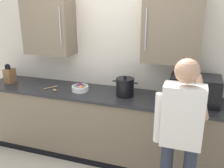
{
  "coord_description": "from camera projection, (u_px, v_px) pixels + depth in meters",
  "views": [
    {
      "loc": [
        1.08,
        -1.87,
        2.03
      ],
      "look_at": [
        0.15,
        0.88,
        1.07
      ],
      "focal_mm": 39.93,
      "sensor_mm": 36.0,
      "label": 1
    }
  ],
  "objects": [
    {
      "name": "back_wall_tiled",
      "position": [
        110.0,
        47.0,
        3.31
      ],
      "size": [
        4.12,
        0.44,
        2.76
      ],
      "color": "beige",
      "rests_on": "ground_plane"
    },
    {
      "name": "stock_pot",
      "position": [
        125.0,
        87.0,
        3.07
      ],
      "size": [
        0.32,
        0.23,
        0.26
      ],
      "color": "black",
      "rests_on": "counter_unit"
    },
    {
      "name": "fruit_bowl",
      "position": [
        80.0,
        88.0,
        3.25
      ],
      "size": [
        0.22,
        0.22,
        0.1
      ],
      "color": "white",
      "rests_on": "counter_unit"
    },
    {
      "name": "microwave_oven",
      "position": [
        192.0,
        90.0,
        2.85
      ],
      "size": [
        0.56,
        0.76,
        0.31
      ],
      "color": "black",
      "rests_on": "counter_unit"
    },
    {
      "name": "wooden_spoon",
      "position": [
        53.0,
        89.0,
        3.32
      ],
      "size": [
        0.21,
        0.19,
        0.02
      ],
      "color": "tan",
      "rests_on": "counter_unit"
    },
    {
      "name": "counter_unit",
      "position": [
        103.0,
        125.0,
        3.35
      ],
      "size": [
        3.37,
        0.63,
        0.92
      ],
      "color": "#756651",
      "rests_on": "ground_plane"
    },
    {
      "name": "knife_block",
      "position": [
        10.0,
        75.0,
        3.57
      ],
      "size": [
        0.11,
        0.15,
        0.28
      ],
      "color": "brown",
      "rests_on": "counter_unit"
    },
    {
      "name": "person_figure",
      "position": [
        181.0,
        132.0,
        2.14
      ],
      "size": [
        0.44,
        0.65,
        1.62
      ],
      "color": "#282D3D",
      "rests_on": "ground_plane"
    }
  ]
}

